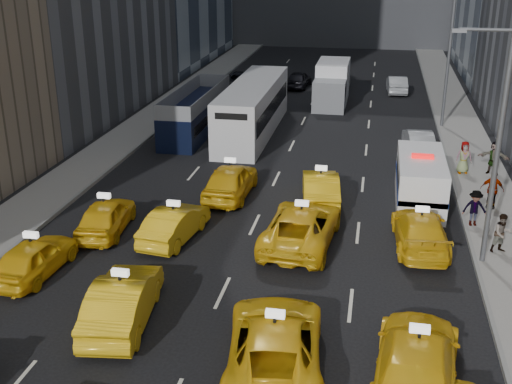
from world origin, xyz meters
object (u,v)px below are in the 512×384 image
box_truck (332,84)px  double_decker (196,111)px  city_bus (253,109)px  nypd_van (420,181)px

box_truck → double_decker: bearing=-134.0°
double_decker → city_bus: city_bus is taller
double_decker → box_truck: (8.02, 9.67, 0.13)m
nypd_van → double_decker: double_decker is taller
city_bus → box_truck: size_ratio=1.84×
nypd_van → double_decker: size_ratio=0.57×
nypd_van → box_truck: box_truck is taller
box_truck → city_bus: bearing=-119.8°
double_decker → city_bus: 3.72m
nypd_van → city_bus: (-10.06, 10.37, 0.54)m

